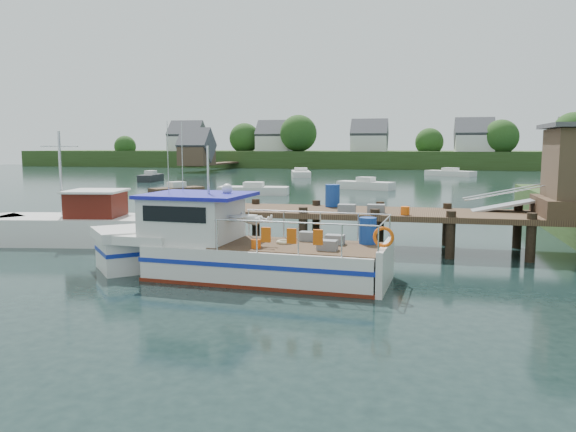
% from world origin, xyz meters
% --- Properties ---
extents(ground_plane, '(160.00, 160.00, 0.00)m').
position_xyz_m(ground_plane, '(0.00, 0.00, 0.00)').
color(ground_plane, black).
extents(far_shore, '(140.00, 42.55, 9.22)m').
position_xyz_m(far_shore, '(0.01, 82.37, 2.10)').
color(far_shore, '#2B451C').
rests_on(far_shore, ground).
extents(dock, '(16.60, 3.00, 4.78)m').
position_xyz_m(dock, '(6.51, 0.01, 2.24)').
color(dock, '#493422').
rests_on(dock, ground).
extents(lobster_boat, '(9.29, 3.19, 4.45)m').
position_xyz_m(lobster_boat, '(-1.81, -5.41, 0.81)').
color(lobster_boat, silver).
rests_on(lobster_boat, ground).
extents(work_boat, '(8.21, 3.68, 4.29)m').
position_xyz_m(work_boat, '(-9.53, -1.39, 0.68)').
color(work_boat, silver).
rests_on(work_boat, ground).
extents(moored_rowboat, '(3.43, 3.99, 1.15)m').
position_xyz_m(moored_rowboat, '(-13.87, 17.68, 0.43)').
color(moored_rowboat, '#493422').
rests_on(moored_rowboat, ground).
extents(moored_far, '(6.37, 4.94, 1.05)m').
position_xyz_m(moored_far, '(7.28, 53.46, 0.39)').
color(moored_far, silver).
rests_on(moored_far, ground).
extents(moored_a, '(5.53, 2.49, 0.98)m').
position_xyz_m(moored_a, '(-9.03, 21.20, 0.36)').
color(moored_a, silver).
rests_on(moored_a, ground).
extents(moored_b, '(5.17, 3.24, 1.08)m').
position_xyz_m(moored_b, '(-1.06, 28.55, 0.40)').
color(moored_b, silver).
rests_on(moored_b, ground).
extents(moored_d, '(3.71, 6.72, 1.08)m').
position_xyz_m(moored_d, '(-10.91, 47.95, 0.40)').
color(moored_d, silver).
rests_on(moored_d, ground).
extents(moored_e, '(1.84, 4.30, 1.15)m').
position_xyz_m(moored_e, '(-24.63, 34.86, 0.43)').
color(moored_e, black).
rests_on(moored_e, ground).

